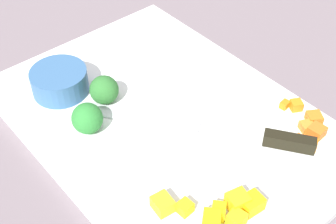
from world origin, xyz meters
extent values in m
plane|color=slate|center=(0.00, 0.00, 0.00)|extent=(4.00, 4.00, 0.00)
cube|color=white|center=(0.00, 0.00, 0.01)|extent=(0.45, 0.32, 0.01)
cylinder|color=#335D8B|center=(0.13, 0.08, 0.03)|extent=(0.08, 0.08, 0.03)
cube|color=silver|center=(0.02, 0.03, 0.01)|extent=(0.14, 0.11, 0.00)
cube|color=black|center=(-0.13, -0.08, 0.02)|extent=(0.06, 0.05, 0.02)
cube|color=orange|center=(-0.13, -0.12, 0.02)|extent=(0.02, 0.02, 0.01)
cube|color=orange|center=(-0.10, -0.14, 0.02)|extent=(0.02, 0.02, 0.01)
cube|color=orange|center=(-0.15, -0.10, 0.02)|extent=(0.02, 0.02, 0.01)
cube|color=orange|center=(-0.14, -0.12, 0.02)|extent=(0.02, 0.02, 0.01)
cube|color=orange|center=(-0.14, -0.09, 0.02)|extent=(0.01, 0.01, 0.01)
cube|color=orange|center=(-0.13, -0.14, 0.02)|extent=(0.02, 0.02, 0.01)
cube|color=orange|center=(-0.08, -0.13, 0.02)|extent=(0.01, 0.01, 0.01)
cube|color=yellow|center=(-0.12, 0.08, 0.02)|extent=(0.02, 0.02, 0.01)
cube|color=yellow|center=(-0.15, 0.07, 0.02)|extent=(0.03, 0.03, 0.02)
cube|color=yellow|center=(-0.16, 0.02, 0.02)|extent=(0.02, 0.03, 0.02)
cube|color=yellow|center=(-0.17, 0.05, 0.02)|extent=(0.02, 0.02, 0.02)
cube|color=yellow|center=(-0.10, 0.09, 0.02)|extent=(0.02, 0.02, 0.02)
cube|color=yellow|center=(-0.15, 0.03, 0.02)|extent=(0.02, 0.03, 0.02)
cube|color=yellow|center=(-0.15, 0.06, 0.02)|extent=(0.02, 0.02, 0.02)
cylinder|color=#8AB359|center=(0.05, 0.09, 0.02)|extent=(0.01, 0.01, 0.01)
sphere|color=#2B7A31|center=(0.05, 0.09, 0.03)|extent=(0.04, 0.04, 0.04)
cylinder|color=#8BB057|center=(0.08, 0.04, 0.02)|extent=(0.01, 0.01, 0.01)
sphere|color=#2C6C2D|center=(0.08, 0.04, 0.03)|extent=(0.04, 0.04, 0.04)
camera|label=1|loc=(-0.33, 0.28, 0.44)|focal=50.64mm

